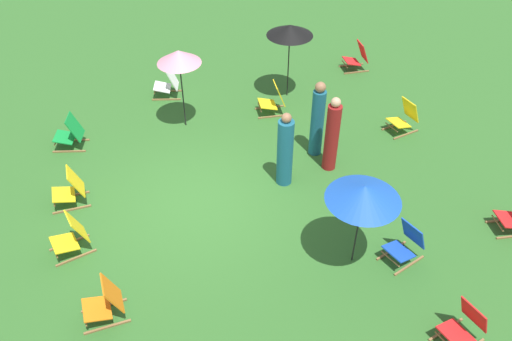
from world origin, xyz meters
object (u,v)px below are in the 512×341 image
object	(u,v)px
deckchair_2	(464,326)
umbrella_0	(290,30)
deckchair_3	(70,189)
deckchair_4	(168,84)
deckchair_12	(273,100)
person_0	(332,136)
deckchair_7	(404,118)
person_2	(317,120)
deckchair_8	(406,244)
umbrella_1	(179,57)
umbrella_2	(364,193)
person_1	(285,151)
deckchair_6	(70,134)
deckchair_9	(72,236)
deckchair_5	(105,302)
deckchair_11	(357,58)

from	to	relation	value
deckchair_2	umbrella_0	size ratio (longest dim) A/B	0.42
deckchair_3	deckchair_4	distance (m)	4.43
deckchair_12	person_0	size ratio (longest dim) A/B	0.46
deckchair_7	person_2	bearing A→B (deg)	-96.86
deckchair_4	deckchair_8	world-z (taller)	same
umbrella_1	umbrella_2	world-z (taller)	umbrella_1
person_0	umbrella_1	bearing A→B (deg)	11.93
deckchair_7	person_1	world-z (taller)	person_1
deckchair_6	person_1	size ratio (longest dim) A/B	0.49
umbrella_2	person_1	world-z (taller)	umbrella_2
deckchair_4	deckchair_9	size ratio (longest dim) A/B	1.03
deckchair_5	deckchair_3	bearing A→B (deg)	-173.92
deckchair_11	person_1	xyz separation A→B (m)	(3.98, -3.81, 0.46)
deckchair_7	person_0	world-z (taller)	person_0
deckchair_2	deckchair_6	xyz separation A→B (m)	(-7.28, -5.49, 0.00)
deckchair_4	person_1	world-z (taller)	person_1
person_1	person_2	xyz separation A→B (m)	(-0.74, 1.06, 0.07)
deckchair_9	deckchair_11	distance (m)	9.39
person_0	deckchair_12	bearing A→B (deg)	-23.86
deckchair_5	deckchair_7	distance (m)	8.05
deckchair_6	person_0	xyz separation A→B (m)	(2.65, 5.37, 0.49)
person_0	person_1	distance (m)	1.14
deckchair_7	umbrella_1	bearing A→B (deg)	-120.96
umbrella_2	person_1	xyz separation A→B (m)	(-2.46, -0.39, -0.84)
deckchair_5	deckchair_8	bearing A→B (deg)	83.92
deckchair_11	person_2	distance (m)	4.28
deckchair_7	deckchair_12	xyz separation A→B (m)	(-1.77, -2.72, 0.00)
deckchair_3	umbrella_1	size ratio (longest dim) A/B	0.41
deckchair_3	person_2	bearing A→B (deg)	89.93
deckchair_4	deckchair_3	bearing A→B (deg)	-20.49
umbrella_0	deckchair_7	bearing A→B (deg)	40.31
deckchair_5	deckchair_7	world-z (taller)	same
umbrella_2	person_0	distance (m)	2.82
deckchair_6	umbrella_0	world-z (taller)	umbrella_0
deckchair_4	umbrella_1	distance (m)	2.12
deckchair_6	umbrella_0	size ratio (longest dim) A/B	0.43
deckchair_8	deckchair_12	size ratio (longest dim) A/B	1.03
deckchair_3	deckchair_11	xyz separation A→B (m)	(-3.19, 8.16, 0.00)
deckchair_3	deckchair_11	bearing A→B (deg)	111.82
deckchair_3	deckchair_6	bearing A→B (deg)	177.06
deckchair_4	deckchair_6	world-z (taller)	same
umbrella_2	deckchair_3	bearing A→B (deg)	-124.38
deckchair_4	deckchair_9	bearing A→B (deg)	-12.48
person_1	deckchair_2	bearing A→B (deg)	-100.65
person_1	umbrella_1	bearing A→B (deg)	92.43
deckchair_11	deckchair_6	bearing A→B (deg)	-75.40
deckchair_3	deckchair_12	size ratio (longest dim) A/B	1.00
deckchair_3	deckchair_11	distance (m)	8.76
deckchair_3	deckchair_8	xyz separation A→B (m)	(3.50, 5.65, 0.00)
umbrella_2	deckchair_4	bearing A→B (deg)	-163.21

